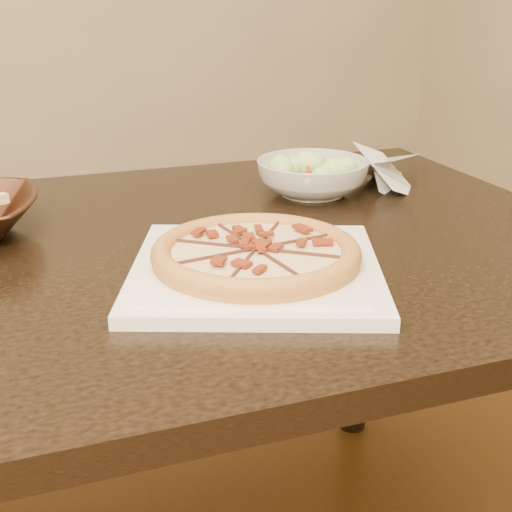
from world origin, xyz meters
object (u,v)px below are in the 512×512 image
at_px(dining_table, 139,304).
at_px(pizza, 256,253).
at_px(plate, 256,269).
at_px(salad_bowl, 312,177).

distance_m(dining_table, pizza, 0.25).
xyz_separation_m(plate, pizza, (-0.00, 0.00, 0.02)).
bearing_deg(plate, salad_bowl, 51.45).
relative_size(plate, pizza, 1.56).
height_order(dining_table, pizza, pizza).
xyz_separation_m(dining_table, plate, (0.12, -0.18, 0.10)).
bearing_deg(pizza, dining_table, 124.45).
distance_m(dining_table, plate, 0.24).
bearing_deg(pizza, plate, -8.90).
xyz_separation_m(pizza, salad_bowl, (0.26, 0.33, -0.00)).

